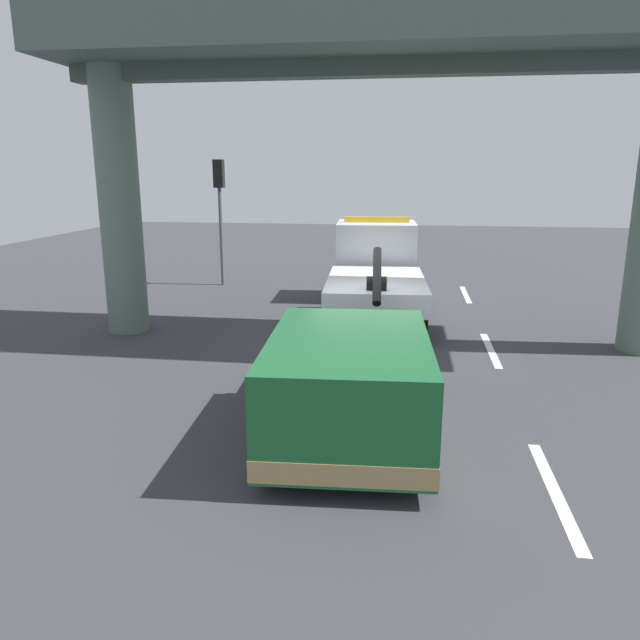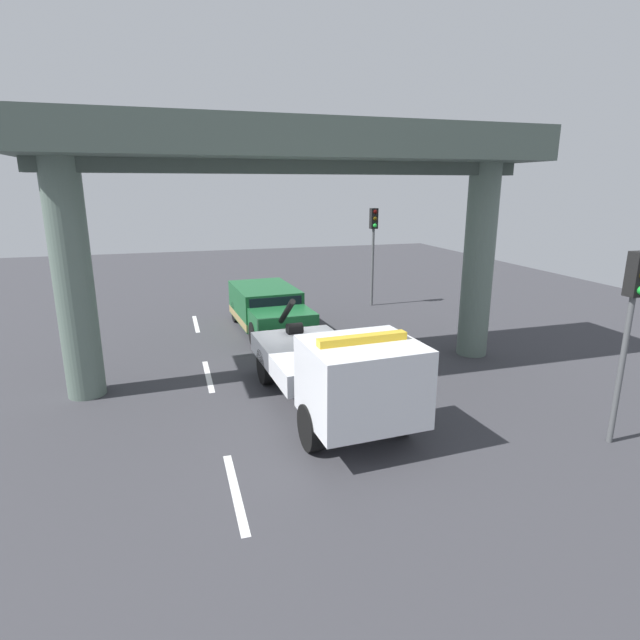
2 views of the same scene
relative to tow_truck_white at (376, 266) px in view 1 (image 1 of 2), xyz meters
The scene contains 8 objects.
ground_plane 3.87m from the tow_truck_white, behind, with size 60.00×40.00×0.10m, color #38383D.
lane_stripe_west 10.11m from the tow_truck_white, 164.27° to the right, with size 2.60×0.16×0.01m, color silver.
lane_stripe_mid 4.72m from the tow_truck_white, 143.37° to the right, with size 2.60×0.16×0.01m, color silver.
lane_stripe_east 3.78m from the tow_truck_white, 49.33° to the right, with size 2.60×0.16×0.01m, color silver.
tow_truck_white is the anchor object (origin of this frame).
towed_van_green 8.10m from the tow_truck_white, behind, with size 5.31×2.46×1.58m.
overpass_structure 5.66m from the tow_truck_white, behind, with size 3.60×13.74×6.99m.
traffic_light_far 6.31m from the tow_truck_white, 61.77° to the left, with size 0.39×0.32×4.14m.
Camera 1 is at (-12.92, -0.77, 3.83)m, focal length 33.60 mm.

